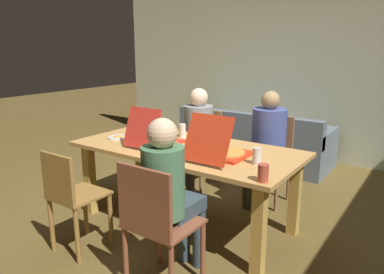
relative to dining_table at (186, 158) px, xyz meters
The scene contains 19 objects.
ground_plane 0.65m from the dining_table, ahead, with size 20.00×20.00×0.00m, color brown.
back_wall 2.89m from the dining_table, 90.00° to the left, with size 6.41×0.12×2.69m, color beige.
dining_table is the anchor object (origin of this frame).
chair_0 1.08m from the dining_table, 66.29° to the left, with size 0.42×0.39×0.93m.
person_0 0.96m from the dining_table, 63.11° to the left, with size 0.36×0.50×1.22m.
chair_1 1.08m from the dining_table, 114.84° to the left, with size 0.40×0.45×0.90m.
person_1 0.95m from the dining_table, 118.50° to the left, with size 0.34×0.51×1.19m.
chair_2 1.05m from the dining_table, 65.55° to the right, with size 0.46×0.42×0.93m.
person_2 0.90m from the dining_table, 61.24° to the right, with size 0.29×0.52×1.22m.
chair_3 1.06m from the dining_table, 115.46° to the right, with size 0.38×0.40×0.87m.
pizza_box_0 0.47m from the dining_table, 11.25° to the right, with size 0.39×0.55×0.38m.
pizza_box_1 0.33m from the dining_table, 162.31° to the right, with size 0.37×0.49×0.37m.
plate_0 0.77m from the dining_table, behind, with size 0.22×0.22×0.03m.
plate_1 0.92m from the dining_table, 158.06° to the left, with size 0.23×0.23×0.01m.
drinking_glass_0 0.42m from the dining_table, 130.97° to the left, with size 0.07×0.07×0.14m, color silver.
drinking_glass_1 0.75m from the dining_table, 150.58° to the left, with size 0.06×0.06×0.13m, color silver.
drinking_glass_2 0.78m from the dining_table, ahead, with size 0.07×0.07×0.13m, color silver.
drinking_glass_3 1.06m from the dining_table, 23.87° to the right, with size 0.08×0.08×0.13m, color #B64835.
couch 2.18m from the dining_table, 98.15° to the left, with size 2.13×0.86×0.77m.
Camera 1 is at (1.91, -2.64, 1.67)m, focal length 34.28 mm.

